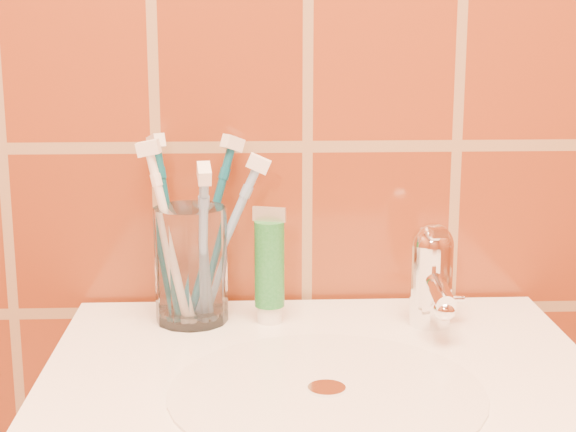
{
  "coord_description": "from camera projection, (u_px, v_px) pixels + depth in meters",
  "views": [
    {
      "loc": [
        -0.07,
        0.14,
        1.2
      ],
      "look_at": [
        -0.03,
        1.08,
        0.98
      ],
      "focal_mm": 55.0,
      "sensor_mm": 36.0,
      "label": 1
    }
  ],
  "objects": [
    {
      "name": "toothbrush_1",
      "position": [
        210.0,
        228.0,
        1.04
      ],
      "size": [
        0.16,
        0.15,
        0.23
      ],
      "primitive_type": null,
      "rotation": [
        0.36,
        0.0,
        2.26
      ],
      "color": "#0D516D",
      "rests_on": "glass_tumbler"
    },
    {
      "name": "toothbrush_2",
      "position": [
        170.0,
        235.0,
        0.99
      ],
      "size": [
        0.08,
        0.08,
        0.22
      ],
      "primitive_type": null,
      "rotation": [
        0.21,
        0.0,
        -1.71
      ],
      "color": "white",
      "rests_on": "glass_tumbler"
    },
    {
      "name": "toothbrush_3",
      "position": [
        225.0,
        240.0,
        1.02
      ],
      "size": [
        0.12,
        0.11,
        0.19
      ],
      "primitive_type": null,
      "rotation": [
        0.41,
        0.0,
        1.48
      ],
      "color": "#79A2D7",
      "rests_on": "glass_tumbler"
    },
    {
      "name": "toothpaste_tube",
      "position": [
        269.0,
        269.0,
        1.01
      ],
      "size": [
        0.04,
        0.03,
        0.14
      ],
      "rotation": [
        0.0,
        0.0,
        -0.29
      ],
      "color": "white",
      "rests_on": "pedestal_sink"
    },
    {
      "name": "toothbrush_0",
      "position": [
        203.0,
        248.0,
        0.97
      ],
      "size": [
        0.06,
        0.17,
        0.22
      ],
      "primitive_type": null,
      "rotation": [
        0.39,
        0.0,
        0.13
      ],
      "color": "#6A8DBC",
      "rests_on": "glass_tumbler"
    },
    {
      "name": "toothbrush_4",
      "position": [
        170.0,
        229.0,
        1.02
      ],
      "size": [
        0.12,
        0.15,
        0.23
      ],
      "primitive_type": null,
      "rotation": [
        0.31,
        0.0,
        -2.63
      ],
      "color": "#0C5267",
      "rests_on": "glass_tumbler"
    },
    {
      "name": "glass_tumbler",
      "position": [
        191.0,
        265.0,
        1.01
      ],
      "size": [
        0.1,
        0.1,
        0.14
      ],
      "primitive_type": "cylinder",
      "rotation": [
        0.0,
        0.0,
        -0.23
      ],
      "color": "white",
      "rests_on": "pedestal_sink"
    },
    {
      "name": "faucet",
      "position": [
        432.0,
        272.0,
        1.0
      ],
      "size": [
        0.05,
        0.11,
        0.12
      ],
      "color": "white",
      "rests_on": "pedestal_sink"
    }
  ]
}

